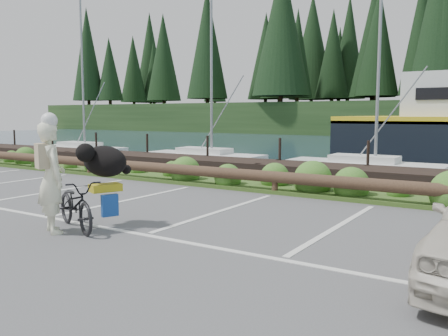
{
  "coord_description": "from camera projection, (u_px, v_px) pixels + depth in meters",
  "views": [
    {
      "loc": [
        5.46,
        -6.38,
        2.08
      ],
      "look_at": [
        0.84,
        0.83,
        1.1
      ],
      "focal_mm": 38.0,
      "sensor_mm": 36.0,
      "label": 1
    }
  ],
  "objects": [
    {
      "name": "ground",
      "position": [
        160.0,
        230.0,
        8.5
      ],
      "size": [
        72.0,
        72.0,
        0.0
      ],
      "primitive_type": "plane",
      "color": "#4C4C4E"
    },
    {
      "name": "vegetation_strip",
      "position": [
        286.0,
        189.0,
        12.93
      ],
      "size": [
        34.0,
        1.6,
        0.1
      ],
      "primitive_type": "cube",
      "color": "#3D5B21",
      "rests_on": "ground"
    },
    {
      "name": "bicycle",
      "position": [
        76.0,
        204.0,
        8.54
      ],
      "size": [
        1.84,
        1.24,
        0.91
      ],
      "primitive_type": "imported",
      "rotation": [
        0.0,
        0.0,
        1.17
      ],
      "color": "black",
      "rests_on": "ground"
    },
    {
      "name": "dog",
      "position": [
        105.0,
        161.0,
        8.77
      ],
      "size": [
        0.85,
        1.12,
        0.58
      ],
      "primitive_type": "ellipsoid",
      "rotation": [
        0.0,
        0.0,
        1.17
      ],
      "color": "black",
      "rests_on": "bicycle"
    },
    {
      "name": "log_rail",
      "position": [
        275.0,
        194.0,
        12.35
      ],
      "size": [
        32.0,
        0.3,
        0.6
      ],
      "primitive_type": null,
      "color": "#443021",
      "rests_on": "ground"
    },
    {
      "name": "cyclist",
      "position": [
        52.0,
        178.0,
        8.26
      ],
      "size": [
        0.84,
        0.71,
        1.94
      ],
      "primitive_type": "imported",
      "rotation": [
        0.0,
        0.0,
        2.74
      ],
      "color": "#F2F1CD",
      "rests_on": "ground"
    }
  ]
}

